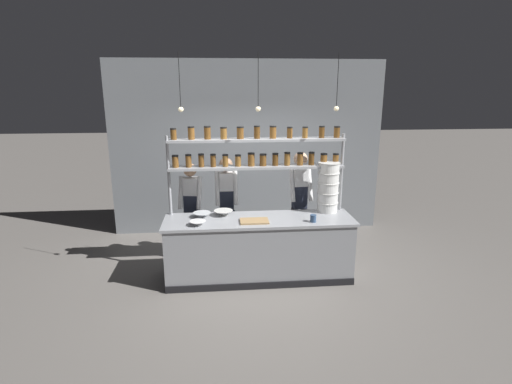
# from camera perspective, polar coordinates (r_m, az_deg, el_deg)

# --- Properties ---
(ground_plane) EXTENTS (40.00, 40.00, 0.00)m
(ground_plane) POSITION_cam_1_polar(r_m,az_deg,el_deg) (6.11, 0.43, -12.04)
(ground_plane) COLOR slate
(back_wall) EXTENTS (5.13, 0.12, 3.25)m
(back_wall) POSITION_cam_1_polar(r_m,az_deg,el_deg) (7.64, -1.17, 6.28)
(back_wall) COLOR gray
(back_wall) RESTS_ON ground_plane
(prep_counter) EXTENTS (2.73, 0.76, 0.92)m
(prep_counter) POSITION_cam_1_polar(r_m,az_deg,el_deg) (5.91, 0.44, -8.07)
(prep_counter) COLOR gray
(prep_counter) RESTS_ON ground_plane
(spice_shelf_unit) EXTENTS (2.62, 0.28, 2.22)m
(spice_shelf_unit) POSITION_cam_1_polar(r_m,az_deg,el_deg) (5.86, 0.08, 5.19)
(spice_shelf_unit) COLOR #999BA0
(spice_shelf_unit) RESTS_ON ground_plane
(chef_left) EXTENTS (0.39, 0.31, 1.61)m
(chef_left) POSITION_cam_1_polar(r_m,az_deg,el_deg) (6.42, -9.20, -2.02)
(chef_left) COLOR black
(chef_left) RESTS_ON ground_plane
(chef_center) EXTENTS (0.37, 0.30, 1.68)m
(chef_center) POSITION_cam_1_polar(r_m,az_deg,el_deg) (6.43, -4.22, -1.38)
(chef_center) COLOR black
(chef_center) RESTS_ON ground_plane
(chef_right) EXTENTS (0.38, 0.32, 1.77)m
(chef_right) POSITION_cam_1_polar(r_m,az_deg,el_deg) (6.49, 6.25, -0.73)
(chef_right) COLOR black
(chef_right) RESTS_ON ground_plane
(container_stack) EXTENTS (0.32, 0.32, 0.76)m
(container_stack) POSITION_cam_1_polar(r_m,az_deg,el_deg) (6.08, 10.27, 0.69)
(container_stack) COLOR white
(container_stack) RESTS_ON prep_counter
(cutting_board) EXTENTS (0.40, 0.26, 0.02)m
(cutting_board) POSITION_cam_1_polar(r_m,az_deg,el_deg) (5.62, -0.25, -4.16)
(cutting_board) COLOR #A88456
(cutting_board) RESTS_ON prep_counter
(prep_bowl_near_left) EXTENTS (0.26, 0.26, 0.07)m
(prep_bowl_near_left) POSITION_cam_1_polar(r_m,az_deg,el_deg) (5.86, -7.72, -3.27)
(prep_bowl_near_left) COLOR silver
(prep_bowl_near_left) RESTS_ON prep_counter
(prep_bowl_center_front) EXTENTS (0.23, 0.23, 0.06)m
(prep_bowl_center_front) POSITION_cam_1_polar(r_m,az_deg,el_deg) (5.54, -8.30, -4.43)
(prep_bowl_center_front) COLOR white
(prep_bowl_center_front) RESTS_ON prep_counter
(prep_bowl_center_back) EXTENTS (0.28, 0.28, 0.08)m
(prep_bowl_center_back) POSITION_cam_1_polar(r_m,az_deg,el_deg) (5.91, -4.67, -3.00)
(prep_bowl_center_back) COLOR silver
(prep_bowl_center_back) RESTS_ON prep_counter
(serving_cup_front) EXTENTS (0.09, 0.09, 0.11)m
(serving_cup_front) POSITION_cam_1_polar(r_m,az_deg,el_deg) (5.66, 8.17, -3.75)
(serving_cup_front) COLOR #334C70
(serving_cup_front) RESTS_ON prep_counter
(pendant_light_row) EXTENTS (2.17, 0.07, 0.77)m
(pendant_light_row) POSITION_cam_1_polar(r_m,az_deg,el_deg) (5.46, 0.48, 12.22)
(pendant_light_row) COLOR black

